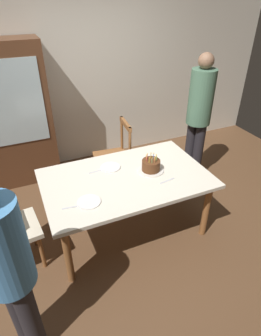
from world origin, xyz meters
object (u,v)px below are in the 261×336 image
at_px(dining_table, 126,183).
at_px(birthday_cake, 151,166).
at_px(chair_upholstered, 3,226).
at_px(china_cabinet, 7,118).
at_px(plate_near_celebrant, 89,202).
at_px(person_celebrant, 8,268).
at_px(person_guest, 199,112).
at_px(chair_spindle_back, 114,157).
at_px(plate_far_side, 110,167).

bearing_deg(dining_table, birthday_cake, 1.09).
relative_size(dining_table, chair_upholstered, 1.81).
bearing_deg(birthday_cake, chair_upholstered, -178.72).
xyz_separation_m(birthday_cake, china_cabinet, (-1.31, 1.55, 0.17)).
xyz_separation_m(plate_near_celebrant, person_celebrant, (-0.70, -0.63, 0.17)).
distance_m(dining_table, person_guest, 1.50).
bearing_deg(person_celebrant, china_cabinet, 86.38).
bearing_deg(person_celebrant, person_guest, 31.08).
height_order(chair_spindle_back, chair_upholstered, same).
bearing_deg(person_celebrant, dining_table, 36.50).
bearing_deg(china_cabinet, plate_far_side, -54.65).
bearing_deg(person_guest, china_cabinet, 158.43).
relative_size(dining_table, chair_spindle_back, 1.81).
distance_m(birthday_cake, china_cabinet, 2.04).
xyz_separation_m(dining_table, plate_near_celebrant, (-0.47, -0.24, 0.08)).
distance_m(person_guest, china_cabinet, 2.52).
bearing_deg(plate_near_celebrant, dining_table, 26.84).
distance_m(dining_table, china_cabinet, 1.89).
bearing_deg(dining_table, plate_near_celebrant, -153.16).
distance_m(person_celebrant, china_cabinet, 2.43).
distance_m(birthday_cake, person_guest, 1.22).
height_order(chair_upholstered, china_cabinet, china_cabinet).
distance_m(plate_near_celebrant, china_cabinet, 1.89).
relative_size(dining_table, person_celebrant, 1.08).
bearing_deg(person_guest, plate_near_celebrant, -154.03).
bearing_deg(dining_table, person_guest, 25.66).
relative_size(birthday_cake, person_celebrant, 0.18).
height_order(birthday_cake, person_guest, person_guest).
height_order(plate_far_side, chair_upholstered, chair_upholstered).
bearing_deg(plate_near_celebrant, chair_spindle_back, 59.12).
bearing_deg(plate_far_side, person_guest, 15.68).
bearing_deg(plate_far_side, person_celebrant, -134.49).
bearing_deg(plate_near_celebrant, birthday_cake, 17.77).
xyz_separation_m(birthday_cake, chair_upholstered, (-1.54, -0.03, -0.25)).
distance_m(chair_upholstered, person_guest, 2.69).
height_order(plate_near_celebrant, person_guest, person_guest).
relative_size(dining_table, china_cabinet, 0.90).
height_order(plate_far_side, china_cabinet, china_cabinet).
bearing_deg(chair_upholstered, person_guest, 14.46).
bearing_deg(person_guest, plate_far_side, -164.32).
relative_size(birthday_cake, chair_upholstered, 0.29).
height_order(plate_near_celebrant, chair_upholstered, chair_upholstered).
xyz_separation_m(plate_far_side, person_guest, (1.40, 0.39, 0.27)).
relative_size(plate_near_celebrant, chair_upholstered, 0.23).
relative_size(birthday_cake, plate_far_side, 1.27).
distance_m(dining_table, plate_far_side, 0.27).
bearing_deg(chair_upholstered, person_celebrant, -84.99).
xyz_separation_m(person_guest, china_cabinet, (-2.34, 0.92, -0.05)).
xyz_separation_m(birthday_cake, person_celebrant, (-1.47, -0.87, 0.12)).
relative_size(plate_near_celebrant, chair_spindle_back, 0.23).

